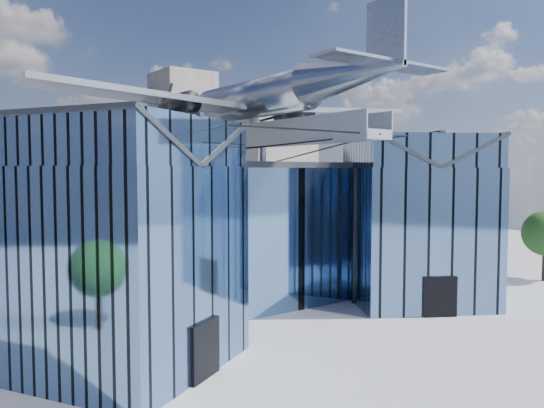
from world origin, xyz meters
TOP-DOWN VIEW (x-y plane):
  - ground_plane at (0.00, 0.00)m, footprint 120.00×120.00m
  - museum at (0.00, 5.82)m, footprint 32.88×24.50m
  - bg_towers at (1.45, 50.49)m, footprint 77.00×24.50m
  - tree_side_e at (29.60, 7.42)m, footprint 3.94×3.94m

SIDE VIEW (x-z plane):
  - ground_plane at x=0.00m, z-range 0.00..0.00m
  - tree_side_e at x=29.60m, z-range 0.95..6.31m
  - museum at x=0.00m, z-range -3.26..14.34m
  - bg_towers at x=1.45m, z-range -2.99..23.01m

